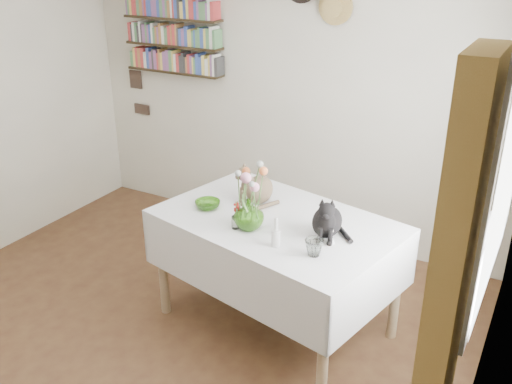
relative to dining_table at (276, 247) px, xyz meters
The scene contains 15 objects.
room 1.24m from the dining_table, 126.75° to the right, with size 4.08×4.58×2.58m.
window 1.53m from the dining_table, ahead, with size 0.12×1.52×1.32m.
curtain 1.68m from the dining_table, 37.91° to the right, with size 0.12×0.38×2.10m, color brown.
dining_table is the anchor object (origin of this frame).
tabby_cat 0.46m from the dining_table, 141.25° to the left, with size 0.20×0.25×0.30m, color olive, non-canonical shape.
black_cat 0.52m from the dining_table, ahead, with size 0.20×0.25×0.30m, color black, non-canonical shape.
flower_vase 0.38m from the dining_table, 116.19° to the right, with size 0.19×0.19×0.20m, color #7ECD40.
green_bowl 0.55m from the dining_table, behind, with size 0.17×0.17×0.05m, color #7ECD40.
drinking_glass 0.57m from the dining_table, 37.80° to the right, with size 0.11×0.11×0.10m, color white.
candlestick 0.45m from the dining_table, 63.80° to the right, with size 0.05×0.05×0.19m.
berry_jar 0.42m from the dining_table, 126.38° to the right, with size 0.05×0.05×0.21m.
porcelain_figurine 0.52m from the dining_table, 16.66° to the right, with size 0.05×0.05×0.10m.
flower_bouquet 0.59m from the dining_table, 117.14° to the right, with size 0.17×0.13×0.39m.
bookshelf_unit 2.49m from the dining_table, 143.26° to the left, with size 1.00×0.16×0.91m.
wall_art_plaques 2.70m from the dining_table, 148.89° to the left, with size 0.21×0.02×0.44m.
Camera 1 is at (2.15, -2.16, 2.52)m, focal length 40.00 mm.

